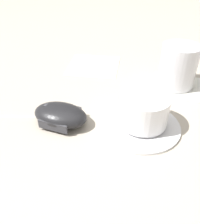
{
  "coord_description": "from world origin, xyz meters",
  "views": [
    {
      "loc": [
        -0.08,
        0.44,
        0.3
      ],
      "look_at": [
        0.04,
        0.09,
        0.03
      ],
      "focal_mm": 40.0,
      "sensor_mm": 36.0,
      "label": 1
    }
  ],
  "objects_px": {
    "saucer": "(140,125)",
    "coffee_cup": "(143,109)",
    "computer_mouse": "(60,115)",
    "drinking_glass": "(178,66)"
  },
  "relations": [
    {
      "from": "saucer",
      "to": "coffee_cup",
      "type": "relative_size",
      "value": 1.42
    },
    {
      "from": "saucer",
      "to": "computer_mouse",
      "type": "height_order",
      "value": "computer_mouse"
    },
    {
      "from": "saucer",
      "to": "computer_mouse",
      "type": "xyz_separation_m",
      "value": [
        0.14,
        0.04,
        0.01
      ]
    },
    {
      "from": "coffee_cup",
      "to": "computer_mouse",
      "type": "bearing_deg",
      "value": 16.06
    },
    {
      "from": "saucer",
      "to": "computer_mouse",
      "type": "distance_m",
      "value": 0.15
    },
    {
      "from": "coffee_cup",
      "to": "drinking_glass",
      "type": "relative_size",
      "value": 1.11
    },
    {
      "from": "computer_mouse",
      "to": "drinking_glass",
      "type": "bearing_deg",
      "value": -131.75
    },
    {
      "from": "saucer",
      "to": "drinking_glass",
      "type": "height_order",
      "value": "drinking_glass"
    },
    {
      "from": "saucer",
      "to": "computer_mouse",
      "type": "relative_size",
      "value": 1.42
    },
    {
      "from": "computer_mouse",
      "to": "coffee_cup",
      "type": "bearing_deg",
      "value": -163.94
    }
  ]
}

